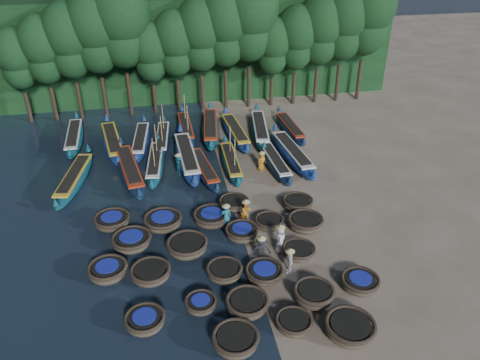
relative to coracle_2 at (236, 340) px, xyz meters
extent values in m
plane|color=gray|center=(1.87, 9.09, -0.44)|extent=(120.00, 120.00, 0.00)
cube|color=black|center=(1.87, 32.59, 4.56)|extent=(40.00, 3.00, 10.00)
ellipsoid|color=brown|center=(0.00, 0.00, -0.10)|extent=(2.65, 2.65, 0.68)
torus|color=#35291F|center=(0.00, 0.00, 0.22)|extent=(2.19, 2.19, 0.21)
cylinder|color=black|center=(0.00, 0.00, 0.27)|extent=(1.66, 1.66, 0.06)
ellipsoid|color=brown|center=(2.88, 0.55, -0.15)|extent=(1.79, 1.79, 0.57)
torus|color=#35291F|center=(2.88, 0.55, 0.12)|extent=(1.81, 1.81, 0.17)
cylinder|color=black|center=(2.88, 0.55, 0.15)|extent=(1.37, 1.37, 0.05)
ellipsoid|color=brown|center=(5.29, -0.34, -0.07)|extent=(2.70, 2.70, 0.74)
torus|color=#35291F|center=(5.29, -0.34, 0.28)|extent=(2.42, 2.42, 0.22)
cylinder|color=black|center=(5.29, -0.34, 0.33)|extent=(1.84, 1.84, 0.07)
ellipsoid|color=brown|center=(-3.99, 1.95, -0.12)|extent=(2.00, 2.00, 0.63)
torus|color=#35291F|center=(-3.99, 1.95, 0.17)|extent=(1.97, 1.97, 0.19)
cylinder|color=black|center=(-3.99, 1.95, 0.21)|extent=(1.49, 1.49, 0.06)
cylinder|color=navy|center=(-3.99, 1.95, 0.25)|extent=(1.15, 1.15, 0.04)
ellipsoid|color=brown|center=(-1.27, 2.58, -0.15)|extent=(1.92, 1.92, 0.57)
torus|color=#35291F|center=(-1.27, 2.58, 0.12)|extent=(1.64, 1.64, 0.17)
cylinder|color=black|center=(-1.27, 2.58, 0.15)|extent=(1.23, 1.23, 0.05)
cylinder|color=navy|center=(-1.27, 2.58, 0.19)|extent=(0.95, 0.95, 0.03)
ellipsoid|color=brown|center=(0.95, 2.07, -0.08)|extent=(2.66, 2.66, 0.71)
torus|color=#35291F|center=(0.95, 2.07, 0.25)|extent=(2.18, 2.18, 0.21)
cylinder|color=black|center=(0.95, 2.07, 0.29)|extent=(1.65, 1.65, 0.06)
ellipsoid|color=brown|center=(4.35, 2.06, -0.06)|extent=(2.45, 2.45, 0.76)
torus|color=#35291F|center=(4.35, 2.06, 0.30)|extent=(2.13, 2.13, 0.23)
cylinder|color=black|center=(4.35, 2.06, 0.34)|extent=(1.59, 1.59, 0.07)
ellipsoid|color=brown|center=(7.01, 2.48, -0.10)|extent=(2.11, 2.11, 0.67)
torus|color=#35291F|center=(7.01, 2.48, 0.21)|extent=(2.05, 2.05, 0.20)
cylinder|color=black|center=(7.01, 2.48, 0.25)|extent=(1.55, 1.55, 0.06)
cylinder|color=navy|center=(7.01, 2.48, 0.29)|extent=(1.19, 1.19, 0.04)
ellipsoid|color=brown|center=(-5.89, 5.80, -0.07)|extent=(2.26, 2.26, 0.73)
torus|color=#35291F|center=(-5.89, 5.80, 0.27)|extent=(2.17, 2.17, 0.22)
cylinder|color=black|center=(-5.89, 5.80, 0.31)|extent=(1.64, 1.64, 0.07)
cylinder|color=navy|center=(-5.89, 5.80, 0.35)|extent=(1.26, 1.26, 0.04)
ellipsoid|color=brown|center=(-3.64, 5.23, -0.09)|extent=(2.05, 2.05, 0.69)
torus|color=#35291F|center=(-3.64, 5.23, 0.23)|extent=(2.19, 2.19, 0.21)
cylinder|color=black|center=(-3.64, 5.23, 0.27)|extent=(1.66, 1.66, 0.06)
ellipsoid|color=brown|center=(0.24, 4.66, -0.11)|extent=(2.37, 2.37, 0.65)
torus|color=#35291F|center=(0.24, 4.66, 0.19)|extent=(1.99, 1.99, 0.20)
cylinder|color=black|center=(0.24, 4.66, 0.23)|extent=(1.51, 1.51, 0.06)
ellipsoid|color=brown|center=(2.33, 4.20, -0.13)|extent=(2.19, 2.19, 0.61)
torus|color=#35291F|center=(2.33, 4.20, 0.15)|extent=(2.09, 2.09, 0.18)
cylinder|color=black|center=(2.33, 4.20, 0.19)|extent=(1.60, 1.60, 0.06)
cylinder|color=navy|center=(2.33, 4.20, 0.22)|extent=(1.23, 1.23, 0.04)
ellipsoid|color=brown|center=(4.65, 5.59, -0.13)|extent=(1.82, 1.82, 0.61)
torus|color=#35291F|center=(4.65, 5.59, 0.15)|extent=(1.95, 1.95, 0.18)
cylinder|color=black|center=(4.65, 5.59, 0.19)|extent=(1.48, 1.48, 0.06)
ellipsoid|color=brown|center=(-4.66, 8.22, -0.08)|extent=(2.63, 2.63, 0.72)
torus|color=#35291F|center=(-4.66, 8.22, 0.26)|extent=(2.35, 2.35, 0.22)
cylinder|color=black|center=(-4.66, 8.22, 0.30)|extent=(1.79, 1.79, 0.07)
cylinder|color=navy|center=(-4.66, 8.22, 0.35)|extent=(1.37, 1.37, 0.04)
ellipsoid|color=brown|center=(-1.53, 7.11, -0.06)|extent=(2.55, 2.55, 0.75)
torus|color=#35291F|center=(-1.53, 7.11, 0.29)|extent=(2.41, 2.41, 0.23)
cylinder|color=black|center=(-1.53, 7.11, 0.34)|extent=(1.83, 1.83, 0.07)
ellipsoid|color=brown|center=(1.81, 7.89, -0.10)|extent=(2.31, 2.31, 0.68)
torus|color=#35291F|center=(1.81, 7.89, 0.22)|extent=(2.06, 2.06, 0.21)
cylinder|color=black|center=(1.81, 7.89, 0.26)|extent=(1.55, 1.55, 0.06)
cylinder|color=navy|center=(1.81, 7.89, 0.30)|extent=(1.19, 1.19, 0.04)
ellipsoid|color=brown|center=(3.69, 8.68, -0.14)|extent=(1.71, 1.71, 0.60)
torus|color=#35291F|center=(3.69, 8.68, 0.14)|extent=(1.84, 1.84, 0.18)
cylinder|color=black|center=(3.69, 8.68, 0.18)|extent=(1.39, 1.39, 0.05)
ellipsoid|color=brown|center=(5.84, 8.10, -0.07)|extent=(2.50, 2.50, 0.74)
torus|color=#35291F|center=(5.84, 8.10, 0.28)|extent=(2.25, 2.25, 0.22)
cylinder|color=black|center=(5.84, 8.10, 0.33)|extent=(1.70, 1.70, 0.07)
ellipsoid|color=brown|center=(-5.88, 10.54, -0.09)|extent=(2.68, 2.68, 0.69)
torus|color=#35291F|center=(-5.88, 10.54, 0.24)|extent=(2.26, 2.26, 0.21)
cylinder|color=black|center=(-5.88, 10.54, 0.28)|extent=(1.72, 1.72, 0.06)
cylinder|color=navy|center=(-5.88, 10.54, 0.32)|extent=(1.32, 1.32, 0.04)
ellipsoid|color=brown|center=(-2.79, 9.86, -0.07)|extent=(2.37, 2.37, 0.74)
torus|color=#35291F|center=(-2.79, 9.86, 0.28)|extent=(2.41, 2.41, 0.22)
cylinder|color=black|center=(-2.79, 9.86, 0.32)|extent=(1.84, 1.84, 0.07)
cylinder|color=navy|center=(-2.79, 9.86, 0.37)|extent=(1.41, 1.41, 0.04)
ellipsoid|color=brown|center=(0.23, 9.74, -0.07)|extent=(2.57, 2.57, 0.73)
torus|color=#35291F|center=(0.23, 9.74, 0.27)|extent=(2.33, 2.33, 0.22)
cylinder|color=black|center=(0.23, 9.74, 0.31)|extent=(1.77, 1.77, 0.07)
cylinder|color=navy|center=(0.23, 9.74, 0.36)|extent=(1.36, 1.36, 0.04)
ellipsoid|color=brown|center=(1.92, 11.25, -0.15)|extent=(2.39, 2.39, 0.58)
torus|color=#35291F|center=(1.92, 11.25, 0.13)|extent=(2.00, 2.00, 0.18)
cylinder|color=black|center=(1.92, 11.25, 0.16)|extent=(1.53, 1.53, 0.05)
ellipsoid|color=brown|center=(6.05, 10.41, -0.12)|extent=(2.00, 2.00, 0.64)
torus|color=#35291F|center=(6.05, 10.41, 0.18)|extent=(2.06, 2.06, 0.19)
cylinder|color=black|center=(6.05, 10.41, 0.22)|extent=(1.56, 1.56, 0.06)
ellipsoid|color=#0D384C|center=(-8.74, 16.19, 0.06)|extent=(2.78, 8.07, 0.99)
cone|color=#0D384C|center=(-8.07, 20.00, 0.70)|extent=(0.44, 0.44, 0.60)
cone|color=#0D384C|center=(-9.41, 12.37, 0.65)|extent=(0.44, 0.44, 0.50)
cube|color=gold|center=(-8.74, 16.19, 0.48)|extent=(2.09, 6.24, 0.12)
cube|color=black|center=(-8.74, 16.19, 0.56)|extent=(1.69, 5.41, 0.10)
ellipsoid|color=#0E2035|center=(-4.89, 16.69, 0.10)|extent=(3.00, 8.69, 1.07)
cone|color=#0E2035|center=(-5.61, 20.79, 0.79)|extent=(0.47, 0.47, 0.64)
cone|color=#0E2035|center=(-4.17, 12.58, 0.74)|extent=(0.47, 0.47, 0.53)
cube|color=#A92F14|center=(-4.89, 16.69, 0.55)|extent=(2.25, 6.72, 0.13)
cube|color=black|center=(-4.89, 16.69, 0.63)|extent=(1.82, 5.83, 0.11)
ellipsoid|color=#0D384C|center=(-3.01, 17.58, 0.03)|extent=(2.06, 7.52, 0.93)
cone|color=#0D384C|center=(-2.66, 21.18, 0.63)|extent=(0.41, 0.41, 0.56)
cone|color=#0D384C|center=(-3.37, 13.98, 0.58)|extent=(0.41, 0.41, 0.46)
cube|color=silver|center=(-3.01, 17.58, 0.42)|extent=(1.53, 5.82, 0.11)
cube|color=black|center=(-3.01, 17.58, 0.49)|extent=(1.21, 5.06, 0.09)
cylinder|color=#997F4C|center=(-2.81, 18.68, 1.51)|extent=(0.06, 0.22, 2.60)
cylinder|color=#997F4C|center=(-3.05, 16.19, 1.51)|extent=(0.06, 0.22, 2.60)
plane|color=red|center=(-2.92, 16.17, 2.64)|extent=(0.00, 0.32, 0.32)
ellipsoid|color=navy|center=(-0.58, 17.92, 0.12)|extent=(1.95, 8.99, 1.12)
cone|color=navy|center=(-0.74, 22.27, 0.85)|extent=(0.49, 0.49, 0.67)
cone|color=navy|center=(-0.41, 13.56, 0.79)|extent=(0.49, 0.49, 0.56)
cube|color=silver|center=(-0.58, 17.92, 0.59)|extent=(1.44, 6.96, 0.13)
cube|color=black|center=(-0.58, 17.92, 0.68)|extent=(1.10, 6.06, 0.11)
ellipsoid|color=#0E2035|center=(0.50, 16.08, 0.01)|extent=(2.31, 7.21, 0.89)
cone|color=#0E2035|center=(-0.01, 19.50, 0.58)|extent=(0.39, 0.39, 0.53)
cone|color=#0E2035|center=(1.01, 12.65, 0.54)|extent=(0.39, 0.39, 0.44)
cube|color=#A92F14|center=(0.50, 16.08, 0.38)|extent=(1.73, 5.58, 0.11)
cube|color=black|center=(0.50, 16.08, 0.45)|extent=(1.39, 4.84, 0.09)
ellipsoid|color=#0D384C|center=(2.66, 16.65, 0.00)|extent=(1.44, 7.11, 0.88)
cone|color=#0D384C|center=(2.74, 20.10, 0.58)|extent=(0.39, 0.39, 0.53)
cone|color=#0D384C|center=(2.57, 13.20, 0.54)|extent=(0.39, 0.39, 0.44)
cube|color=gold|center=(2.66, 16.65, 0.38)|extent=(1.06, 5.51, 0.11)
cube|color=black|center=(2.66, 16.65, 0.45)|extent=(0.81, 4.79, 0.09)
cylinder|color=#997F4C|center=(2.77, 17.71, 1.42)|extent=(0.06, 0.21, 2.48)
cylinder|color=#997F4C|center=(2.71, 15.32, 1.42)|extent=(0.06, 0.21, 2.48)
plane|color=red|center=(2.84, 15.32, 2.50)|extent=(0.00, 0.31, 0.31)
ellipsoid|color=#0E2035|center=(5.95, 16.11, 0.01)|extent=(1.63, 7.21, 0.89)
cone|color=#0E2035|center=(5.78, 19.59, 0.59)|extent=(0.39, 0.39, 0.54)
cone|color=#0E2035|center=(6.11, 12.62, 0.55)|extent=(0.39, 0.39, 0.45)
cube|color=silver|center=(5.95, 16.11, 0.39)|extent=(1.20, 5.59, 0.11)
cube|color=black|center=(5.95, 16.11, 0.46)|extent=(0.93, 4.86, 0.09)
ellipsoid|color=navy|center=(7.60, 17.05, 0.09)|extent=(2.26, 8.57, 1.06)
cone|color=navy|center=(7.24, 21.16, 0.78)|extent=(0.47, 0.47, 0.64)
cone|color=navy|center=(7.97, 12.93, 0.73)|extent=(0.47, 0.47, 0.53)
cube|color=silver|center=(7.60, 17.05, 0.54)|extent=(1.68, 6.64, 0.13)
cube|color=black|center=(7.60, 17.05, 0.62)|extent=(1.33, 5.77, 0.11)
ellipsoid|color=#0D384C|center=(-9.59, 23.43, 0.05)|extent=(1.75, 7.92, 0.98)
cone|color=#0D384C|center=(-9.75, 27.26, 0.69)|extent=(0.43, 0.43, 0.59)
cone|color=#0D384C|center=(-9.42, 19.60, 0.64)|extent=(0.43, 0.43, 0.49)
cube|color=silver|center=(-9.59, 23.43, 0.47)|extent=(1.29, 6.13, 0.12)
cube|color=black|center=(-9.59, 23.43, 0.55)|extent=(0.99, 5.34, 0.10)
ellipsoid|color=navy|center=(-6.36, 21.77, 0.09)|extent=(2.82, 8.56, 1.05)
cone|color=navy|center=(-7.00, 25.82, 0.77)|extent=(0.46, 0.46, 0.63)
cone|color=navy|center=(-5.71, 17.71, 0.72)|extent=(0.46, 0.46, 0.53)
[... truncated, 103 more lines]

